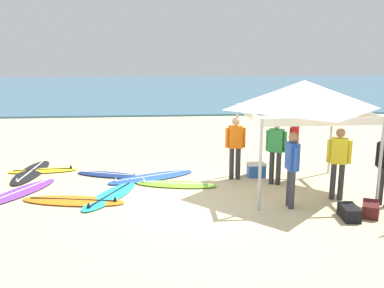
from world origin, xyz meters
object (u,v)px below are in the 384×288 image
object	(u,v)px
person_red	(294,145)
surfboard_cyan	(110,196)
person_green	(276,148)
gear_bag_near_tent	(370,209)
surfboard_blue	(152,177)
surfboard_black	(31,172)
person_orange	(235,144)
surfboard_lime	(176,184)
person_yellow	(339,159)
gear_bag_by_pole	(349,212)
canopy_tent	(303,95)
surfboard_navy	(109,175)
person_blue	(292,165)
surfboard_orange	(74,201)
cooler_box	(256,170)
surfboard_purple	(20,192)
surfboard_yellow	(43,170)

from	to	relation	value
person_red	surfboard_cyan	bearing A→B (deg)	-169.37
person_green	gear_bag_near_tent	xyz separation A→B (m)	(1.45, -2.27, -0.85)
surfboard_blue	person_green	bearing A→B (deg)	-13.84
surfboard_black	person_orange	bearing A→B (deg)	-10.21
surfboard_lime	person_green	bearing A→B (deg)	-2.09
surfboard_black	person_yellow	bearing A→B (deg)	-19.77
person_yellow	surfboard_lime	bearing A→B (deg)	160.18
person_red	gear_bag_by_pole	size ratio (longest dim) A/B	2.85
canopy_tent	surfboard_lime	xyz separation A→B (m)	(-3.09, 0.55, -2.35)
surfboard_navy	surfboard_black	world-z (taller)	same
canopy_tent	person_blue	world-z (taller)	canopy_tent
surfboard_lime	person_green	world-z (taller)	person_green
surfboard_orange	person_orange	distance (m)	4.42
surfboard_lime	cooler_box	distance (m)	2.36
surfboard_black	person_red	size ratio (longest dim) A/B	1.49
surfboard_orange	gear_bag_by_pole	size ratio (longest dim) A/B	4.20
surfboard_purple	surfboard_cyan	xyz separation A→B (m)	(2.24, -0.47, 0.00)
surfboard_yellow	surfboard_blue	bearing A→B (deg)	-15.94
canopy_tent	person_green	world-z (taller)	canopy_tent
person_orange	gear_bag_by_pole	distance (m)	3.59
surfboard_purple	surfboard_cyan	distance (m)	2.29
person_orange	surfboard_black	bearing A→B (deg)	169.79
person_green	cooler_box	bearing A→B (deg)	114.15
person_orange	gear_bag_near_tent	world-z (taller)	person_orange
surfboard_lime	surfboard_black	size ratio (longest dim) A/B	0.86
surfboard_black	person_green	world-z (taller)	person_green
person_yellow	gear_bag_near_tent	bearing A→B (deg)	-72.88
gear_bag_by_pole	surfboard_blue	bearing A→B (deg)	142.34
canopy_tent	gear_bag_by_pole	bearing A→B (deg)	-77.76
surfboard_blue	surfboard_orange	bearing A→B (deg)	-135.74
canopy_tent	surfboard_orange	xyz separation A→B (m)	(-5.51, -0.49, -2.35)
person_blue	person_red	distance (m)	2.00
surfboard_lime	surfboard_navy	size ratio (longest dim) A/B	1.11
surfboard_orange	surfboard_purple	bearing A→B (deg)	152.45
canopy_tent	surfboard_orange	world-z (taller)	canopy_tent
surfboard_blue	cooler_box	bearing A→B (deg)	-1.59
surfboard_yellow	surfboard_lime	bearing A→B (deg)	-22.90
surfboard_lime	gear_bag_by_pole	distance (m)	4.31
surfboard_cyan	person_yellow	distance (m)	5.46
surfboard_cyan	person_blue	bearing A→B (deg)	-13.58
surfboard_blue	gear_bag_by_pole	size ratio (longest dim) A/B	4.30
surfboard_cyan	person_orange	world-z (taller)	person_orange
surfboard_lime	cooler_box	xyz separation A→B (m)	(2.27, 0.62, 0.16)
surfboard_navy	surfboard_yellow	distance (m)	2.04
gear_bag_near_tent	surfboard_black	bearing A→B (deg)	154.77
canopy_tent	gear_bag_near_tent	xyz separation A→B (m)	(0.96, -1.82, -2.25)
surfboard_orange	surfboard_navy	bearing A→B (deg)	74.08
surfboard_lime	person_blue	xyz separation A→B (m)	(2.49, -1.75, 0.95)
surfboard_yellow	person_green	xyz separation A→B (m)	(6.40, -1.70, 0.95)
surfboard_black	surfboard_orange	bearing A→B (deg)	-56.11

